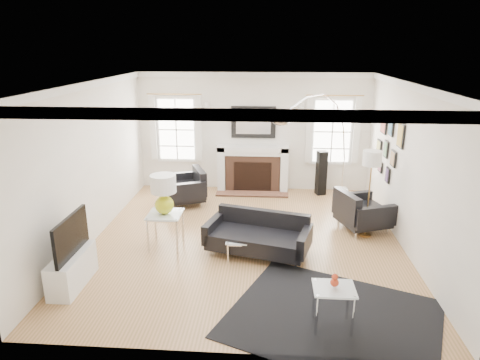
# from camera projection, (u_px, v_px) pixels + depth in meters

# --- Properties ---
(floor) EXTENTS (6.00, 6.00, 0.00)m
(floor) POSITION_uv_depth(u_px,v_px,m) (246.00, 240.00, 7.77)
(floor) COLOR olive
(floor) RESTS_ON ground
(back_wall) EXTENTS (5.50, 0.04, 2.80)m
(back_wall) POSITION_uv_depth(u_px,v_px,m) (253.00, 132.00, 10.20)
(back_wall) COLOR white
(back_wall) RESTS_ON floor
(front_wall) EXTENTS (5.50, 0.04, 2.80)m
(front_wall) POSITION_uv_depth(u_px,v_px,m) (230.00, 243.00, 4.49)
(front_wall) COLOR white
(front_wall) RESTS_ON floor
(left_wall) EXTENTS (0.04, 6.00, 2.80)m
(left_wall) POSITION_uv_depth(u_px,v_px,m) (91.00, 163.00, 7.53)
(left_wall) COLOR white
(left_wall) RESTS_ON floor
(right_wall) EXTENTS (0.04, 6.00, 2.80)m
(right_wall) POSITION_uv_depth(u_px,v_px,m) (410.00, 169.00, 7.16)
(right_wall) COLOR white
(right_wall) RESTS_ON floor
(ceiling) EXTENTS (5.50, 6.00, 0.02)m
(ceiling) POSITION_uv_depth(u_px,v_px,m) (247.00, 83.00, 6.93)
(ceiling) COLOR white
(ceiling) RESTS_ON back_wall
(crown_molding) EXTENTS (5.50, 6.00, 0.12)m
(crown_molding) POSITION_uv_depth(u_px,v_px,m) (247.00, 87.00, 6.95)
(crown_molding) COLOR white
(crown_molding) RESTS_ON back_wall
(fireplace) EXTENTS (1.70, 0.69, 1.11)m
(fireplace) POSITION_uv_depth(u_px,v_px,m) (253.00, 169.00, 10.26)
(fireplace) COLOR white
(fireplace) RESTS_ON floor
(mantel_mirror) EXTENTS (1.05, 0.07, 0.75)m
(mantel_mirror) POSITION_uv_depth(u_px,v_px,m) (253.00, 122.00, 10.08)
(mantel_mirror) COLOR black
(mantel_mirror) RESTS_ON back_wall
(window_left) EXTENTS (1.24, 0.15, 1.62)m
(window_left) POSITION_uv_depth(u_px,v_px,m) (176.00, 129.00, 10.26)
(window_left) COLOR white
(window_left) RESTS_ON back_wall
(window_right) EXTENTS (1.24, 0.15, 1.62)m
(window_right) POSITION_uv_depth(u_px,v_px,m) (332.00, 131.00, 10.01)
(window_right) COLOR white
(window_right) RESTS_ON back_wall
(gallery_wall) EXTENTS (0.04, 1.73, 1.29)m
(gallery_wall) POSITION_uv_depth(u_px,v_px,m) (389.00, 144.00, 8.36)
(gallery_wall) COLOR black
(gallery_wall) RESTS_ON right_wall
(tv_unit) EXTENTS (0.35, 1.00, 1.09)m
(tv_unit) POSITION_uv_depth(u_px,v_px,m) (72.00, 265.00, 6.22)
(tv_unit) COLOR white
(tv_unit) RESTS_ON floor
(area_rug) EXTENTS (3.20, 2.97, 0.01)m
(area_rug) POSITION_uv_depth(u_px,v_px,m) (333.00, 318.00, 5.53)
(area_rug) COLOR black
(area_rug) RESTS_ON floor
(sofa) EXTENTS (1.87, 1.21, 0.56)m
(sofa) POSITION_uv_depth(u_px,v_px,m) (259.00, 236.00, 7.22)
(sofa) COLOR black
(sofa) RESTS_ON floor
(armchair_left) EXTENTS (1.14, 1.20, 0.65)m
(armchair_left) POSITION_uv_depth(u_px,v_px,m) (186.00, 188.00, 9.45)
(armchair_left) COLOR black
(armchair_left) RESTS_ON floor
(armchair_right) EXTENTS (1.11, 1.18, 0.64)m
(armchair_right) POSITION_uv_depth(u_px,v_px,m) (360.00, 212.00, 8.12)
(armchair_right) COLOR black
(armchair_right) RESTS_ON floor
(coffee_table) EXTENTS (0.77, 0.77, 0.34)m
(coffee_table) POSITION_uv_depth(u_px,v_px,m) (250.00, 236.00, 7.19)
(coffee_table) COLOR silver
(coffee_table) RESTS_ON floor
(side_table_left) EXTENTS (0.57, 0.57, 0.63)m
(side_table_left) POSITION_uv_depth(u_px,v_px,m) (165.00, 220.00, 7.35)
(side_table_left) COLOR silver
(side_table_left) RESTS_ON floor
(nesting_table) EXTENTS (0.51, 0.43, 0.56)m
(nesting_table) POSITION_uv_depth(u_px,v_px,m) (333.00, 296.00, 5.24)
(nesting_table) COLOR silver
(nesting_table) RESTS_ON floor
(gourd_lamp) EXTENTS (0.43, 0.43, 0.69)m
(gourd_lamp) POSITION_uv_depth(u_px,v_px,m) (164.00, 192.00, 7.20)
(gourd_lamp) COLOR #C8D01A
(gourd_lamp) RESTS_ON side_table_left
(orange_vase) EXTENTS (0.11, 0.11, 0.17)m
(orange_vase) POSITION_uv_depth(u_px,v_px,m) (335.00, 281.00, 5.18)
(orange_vase) COLOR #BC3418
(orange_vase) RESTS_ON nesting_table
(arc_floor_lamp) EXTENTS (1.79, 1.66, 2.54)m
(arc_floor_lamp) POSITION_uv_depth(u_px,v_px,m) (315.00, 146.00, 8.96)
(arc_floor_lamp) COLOR white
(arc_floor_lamp) RESTS_ON floor
(stick_floor_lamp) EXTENTS (0.33, 0.33, 1.62)m
(stick_floor_lamp) POSITION_uv_depth(u_px,v_px,m) (372.00, 163.00, 7.53)
(stick_floor_lamp) COLOR #B1803D
(stick_floor_lamp) RESTS_ON floor
(speaker_tower) EXTENTS (0.26, 0.26, 1.05)m
(speaker_tower) POSITION_uv_depth(u_px,v_px,m) (321.00, 173.00, 10.02)
(speaker_tower) COLOR black
(speaker_tower) RESTS_ON floor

